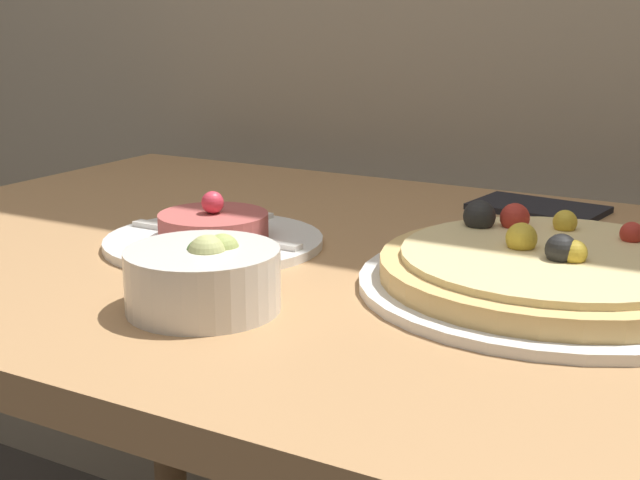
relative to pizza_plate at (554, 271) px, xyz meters
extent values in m
cube|color=#AD7F51|center=(-0.30, 0.01, -0.04)|extent=(1.10, 0.82, 0.03)
cylinder|color=#AD7F51|center=(-0.79, 0.36, -0.43)|extent=(0.06, 0.06, 0.75)
cylinder|color=white|center=(0.00, 0.00, -0.01)|extent=(0.37, 0.37, 0.01)
cylinder|color=#DBB26B|center=(0.00, 0.00, 0.00)|extent=(0.33, 0.33, 0.02)
cylinder|color=beige|center=(0.00, 0.00, 0.02)|extent=(0.29, 0.29, 0.01)
sphere|color=gold|center=(-0.03, 0.00, 0.03)|extent=(0.03, 0.03, 0.03)
sphere|color=gold|center=(-0.02, 0.09, 0.03)|extent=(0.03, 0.03, 0.03)
sphere|color=gold|center=(0.02, -0.02, 0.03)|extent=(0.02, 0.02, 0.02)
sphere|color=#B22D23|center=(0.05, 0.08, 0.03)|extent=(0.02, 0.02, 0.02)
sphere|color=black|center=(0.01, -0.02, 0.03)|extent=(0.03, 0.03, 0.03)
sphere|color=#B22D23|center=(-0.06, 0.08, 0.03)|extent=(0.03, 0.03, 0.03)
sphere|color=black|center=(-0.10, 0.06, 0.03)|extent=(0.03, 0.03, 0.03)
cylinder|color=white|center=(-0.37, -0.03, -0.01)|extent=(0.25, 0.25, 0.01)
cylinder|color=#B2514C|center=(-0.37, -0.03, 0.01)|extent=(0.12, 0.12, 0.03)
sphere|color=#E0384C|center=(-0.37, -0.03, 0.03)|extent=(0.03, 0.03, 0.03)
cube|color=white|center=(-0.28, -0.03, -0.01)|extent=(0.04, 0.02, 0.01)
cube|color=white|center=(-0.37, 0.06, -0.01)|extent=(0.02, 0.04, 0.01)
cube|color=white|center=(-0.47, -0.03, -0.01)|extent=(0.04, 0.02, 0.01)
cube|color=white|center=(-0.37, -0.12, -0.01)|extent=(0.02, 0.04, 0.01)
cylinder|color=silver|center=(-0.25, -0.21, 0.01)|extent=(0.14, 0.14, 0.06)
sphere|color=#B7BC70|center=(-0.25, -0.21, 0.03)|extent=(0.03, 0.03, 0.03)
sphere|color=#A3B25B|center=(-0.24, -0.19, 0.03)|extent=(0.03, 0.03, 0.03)
sphere|color=#B7BC70|center=(-0.25, -0.20, 0.03)|extent=(0.03, 0.03, 0.03)
sphere|color=#668E42|center=(-0.26, -0.21, 0.03)|extent=(0.03, 0.03, 0.03)
cube|color=black|center=(-0.11, 0.32, -0.01)|extent=(0.18, 0.12, 0.01)
camera|label=1|loc=(0.21, -0.81, 0.25)|focal=50.00mm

